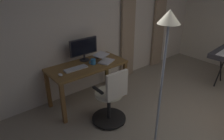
{
  "coord_description": "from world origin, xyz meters",
  "views": [
    {
      "loc": [
        2.58,
        0.6,
        2.22
      ],
      "look_at": [
        0.75,
        -1.65,
        0.85
      ],
      "focal_mm": 33.13,
      "sensor_mm": 36.0,
      "label": 1
    }
  ],
  "objects_px": {
    "office_chair": "(111,99)",
    "computer_monitor": "(84,48)",
    "laptop": "(104,59)",
    "mug_coffee": "(93,62)",
    "desk": "(87,70)",
    "cell_phone_by_monitor": "(97,57)",
    "computer_keyboard": "(76,69)",
    "computer_mouse": "(60,75)",
    "floor_lamp": "(165,54)"
  },
  "relations": [
    {
      "from": "office_chair",
      "to": "computer_monitor",
      "type": "xyz_separation_m",
      "value": [
        -0.14,
        -0.95,
        0.55
      ]
    },
    {
      "from": "laptop",
      "to": "mug_coffee",
      "type": "relative_size",
      "value": 2.96
    },
    {
      "from": "desk",
      "to": "cell_phone_by_monitor",
      "type": "xyz_separation_m",
      "value": [
        -0.35,
        -0.18,
        0.11
      ]
    },
    {
      "from": "computer_keyboard",
      "to": "computer_mouse",
      "type": "bearing_deg",
      "value": 11.06
    },
    {
      "from": "computer_keyboard",
      "to": "laptop",
      "type": "distance_m",
      "value": 0.58
    },
    {
      "from": "office_chair",
      "to": "mug_coffee",
      "type": "xyz_separation_m",
      "value": [
        -0.16,
        -0.7,
        0.36
      ]
    },
    {
      "from": "laptop",
      "to": "cell_phone_by_monitor",
      "type": "bearing_deg",
      "value": -120.04
    },
    {
      "from": "computer_monitor",
      "to": "desk",
      "type": "bearing_deg",
      "value": 69.37
    },
    {
      "from": "computer_mouse",
      "to": "mug_coffee",
      "type": "distance_m",
      "value": 0.66
    },
    {
      "from": "office_chair",
      "to": "cell_phone_by_monitor",
      "type": "height_order",
      "value": "office_chair"
    },
    {
      "from": "cell_phone_by_monitor",
      "to": "mug_coffee",
      "type": "relative_size",
      "value": 1.08
    },
    {
      "from": "laptop",
      "to": "computer_mouse",
      "type": "height_order",
      "value": "laptop"
    },
    {
      "from": "mug_coffee",
      "to": "office_chair",
      "type": "bearing_deg",
      "value": 77.39
    },
    {
      "from": "laptop",
      "to": "cell_phone_by_monitor",
      "type": "distance_m",
      "value": 0.27
    },
    {
      "from": "computer_mouse",
      "to": "desk",
      "type": "bearing_deg",
      "value": -169.64
    },
    {
      "from": "mug_coffee",
      "to": "computer_keyboard",
      "type": "bearing_deg",
      "value": -1.43
    },
    {
      "from": "computer_monitor",
      "to": "cell_phone_by_monitor",
      "type": "xyz_separation_m",
      "value": [
        -0.28,
        0.02,
        -0.24
      ]
    },
    {
      "from": "cell_phone_by_monitor",
      "to": "floor_lamp",
      "type": "relative_size",
      "value": 0.08
    },
    {
      "from": "computer_mouse",
      "to": "mug_coffee",
      "type": "bearing_deg",
      "value": -175.44
    },
    {
      "from": "mug_coffee",
      "to": "cell_phone_by_monitor",
      "type": "bearing_deg",
      "value": -137.82
    },
    {
      "from": "office_chair",
      "to": "computer_keyboard",
      "type": "xyz_separation_m",
      "value": [
        0.19,
        -0.71,
        0.32
      ]
    },
    {
      "from": "computer_keyboard",
      "to": "cell_phone_by_monitor",
      "type": "xyz_separation_m",
      "value": [
        -0.6,
        -0.23,
        -0.01
      ]
    },
    {
      "from": "desk",
      "to": "computer_monitor",
      "type": "xyz_separation_m",
      "value": [
        -0.08,
        -0.21,
        0.35
      ]
    },
    {
      "from": "desk",
      "to": "computer_mouse",
      "type": "relative_size",
      "value": 13.81
    },
    {
      "from": "computer_monitor",
      "to": "computer_mouse",
      "type": "bearing_deg",
      "value": 25.9
    },
    {
      "from": "office_chair",
      "to": "laptop",
      "type": "height_order",
      "value": "office_chair"
    },
    {
      "from": "computer_mouse",
      "to": "cell_phone_by_monitor",
      "type": "relative_size",
      "value": 0.69
    },
    {
      "from": "computer_keyboard",
      "to": "floor_lamp",
      "type": "relative_size",
      "value": 0.21
    },
    {
      "from": "office_chair",
      "to": "floor_lamp",
      "type": "distance_m",
      "value": 1.27
    },
    {
      "from": "office_chair",
      "to": "cell_phone_by_monitor",
      "type": "xyz_separation_m",
      "value": [
        -0.41,
        -0.93,
        0.31
      ]
    },
    {
      "from": "mug_coffee",
      "to": "laptop",
      "type": "bearing_deg",
      "value": 172.77
    },
    {
      "from": "computer_keyboard",
      "to": "cell_phone_by_monitor",
      "type": "relative_size",
      "value": 2.8
    },
    {
      "from": "desk",
      "to": "cell_phone_by_monitor",
      "type": "bearing_deg",
      "value": -152.52
    },
    {
      "from": "laptop",
      "to": "computer_keyboard",
      "type": "bearing_deg",
      "value": -27.84
    },
    {
      "from": "desk",
      "to": "computer_monitor",
      "type": "distance_m",
      "value": 0.41
    },
    {
      "from": "desk",
      "to": "computer_mouse",
      "type": "distance_m",
      "value": 0.58
    },
    {
      "from": "computer_keyboard",
      "to": "floor_lamp",
      "type": "height_order",
      "value": "floor_lamp"
    },
    {
      "from": "cell_phone_by_monitor",
      "to": "desk",
      "type": "bearing_deg",
      "value": 36.03
    },
    {
      "from": "desk",
      "to": "computer_monitor",
      "type": "height_order",
      "value": "computer_monitor"
    },
    {
      "from": "office_chair",
      "to": "floor_lamp",
      "type": "xyz_separation_m",
      "value": [
        -0.1,
        0.83,
        0.96
      ]
    },
    {
      "from": "office_chair",
      "to": "mug_coffee",
      "type": "distance_m",
      "value": 0.8
    },
    {
      "from": "computer_mouse",
      "to": "laptop",
      "type": "bearing_deg",
      "value": -178.51
    },
    {
      "from": "desk",
      "to": "laptop",
      "type": "relative_size",
      "value": 3.5
    },
    {
      "from": "desk",
      "to": "computer_mouse",
      "type": "xyz_separation_m",
      "value": [
        0.56,
        0.1,
        0.12
      ]
    },
    {
      "from": "computer_keyboard",
      "to": "mug_coffee",
      "type": "xyz_separation_m",
      "value": [
        -0.34,
        0.01,
        0.04
      ]
    },
    {
      "from": "computer_monitor",
      "to": "computer_mouse",
      "type": "distance_m",
      "value": 0.74
    },
    {
      "from": "computer_mouse",
      "to": "floor_lamp",
      "type": "bearing_deg",
      "value": 112.12
    },
    {
      "from": "computer_mouse",
      "to": "cell_phone_by_monitor",
      "type": "distance_m",
      "value": 0.96
    },
    {
      "from": "office_chair",
      "to": "computer_monitor",
      "type": "bearing_deg",
      "value": 82.98
    },
    {
      "from": "cell_phone_by_monitor",
      "to": "mug_coffee",
      "type": "height_order",
      "value": "mug_coffee"
    }
  ]
}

